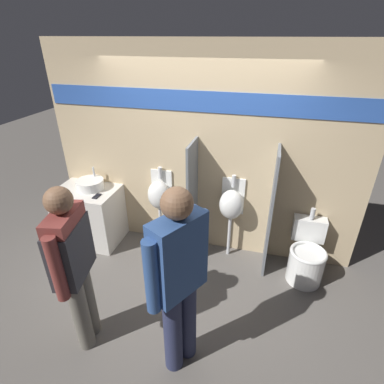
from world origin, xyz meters
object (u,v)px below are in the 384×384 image
(cell_phone, at_px, (97,196))
(person_with_lanyard, at_px, (179,278))
(urinal_far, at_px, (231,204))
(person_in_vest, at_px, (73,261))
(sink_basin, at_px, (90,184))
(urinal_near_counter, at_px, (159,195))
(toilet, at_px, (306,258))

(cell_phone, xyz_separation_m, person_with_lanyard, (1.55, -1.33, 0.17))
(urinal_far, height_order, person_in_vest, person_in_vest)
(sink_basin, height_order, person_in_vest, person_in_vest)
(urinal_near_counter, bearing_deg, urinal_far, 0.00)
(sink_basin, distance_m, cell_phone, 0.28)
(urinal_far, bearing_deg, person_with_lanyard, -96.70)
(urinal_near_counter, xyz_separation_m, toilet, (1.97, -0.21, -0.49))
(cell_phone, relative_size, urinal_far, 0.12)
(cell_phone, distance_m, person_with_lanyard, 2.05)
(sink_basin, distance_m, urinal_near_counter, 0.98)
(cell_phone, xyz_separation_m, urinal_far, (1.75, 0.31, -0.04))
(toilet, bearing_deg, sink_basin, 178.35)
(sink_basin, height_order, cell_phone, sink_basin)
(sink_basin, distance_m, person_in_vest, 1.74)
(urinal_far, distance_m, person_with_lanyard, 1.66)
(person_in_vest, distance_m, person_with_lanyard, 0.95)
(person_with_lanyard, bearing_deg, cell_phone, 79.02)
(urinal_far, relative_size, person_with_lanyard, 0.64)
(sink_basin, bearing_deg, person_with_lanyard, -40.70)
(person_in_vest, height_order, person_with_lanyard, person_with_lanyard)
(sink_basin, relative_size, urinal_far, 0.32)
(cell_phone, height_order, toilet, toilet)
(person_with_lanyard, bearing_deg, urinal_near_counter, 55.33)
(urinal_near_counter, relative_size, person_with_lanyard, 0.64)
(sink_basin, height_order, person_with_lanyard, person_with_lanyard)
(toilet, xyz_separation_m, person_in_vest, (-2.13, -1.46, 0.69))
(toilet, distance_m, person_with_lanyard, 1.98)
(person_in_vest, bearing_deg, sink_basin, 16.03)
(cell_phone, bearing_deg, person_with_lanyard, -40.48)
(cell_phone, distance_m, urinal_near_counter, 0.82)
(urinal_far, bearing_deg, cell_phone, -169.96)
(cell_phone, height_order, person_in_vest, person_in_vest)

